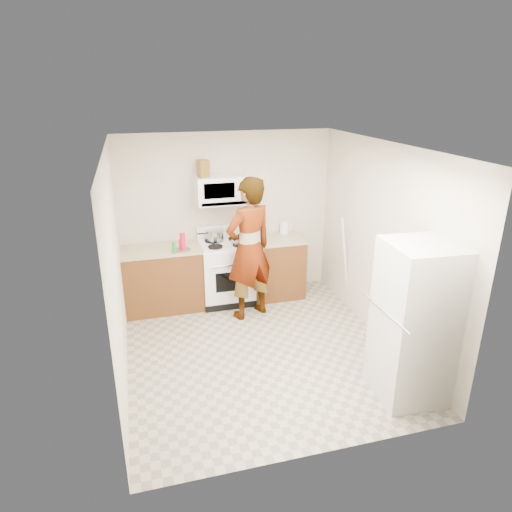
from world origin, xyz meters
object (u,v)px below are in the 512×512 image
object	(u,v)px
kettle	(284,228)
fridge	(415,322)
gas_range	(226,271)
person	(249,249)
microwave	(222,190)
saucepan	(215,235)

from	to	relation	value
kettle	fridge	bearing A→B (deg)	-78.81
gas_range	person	world-z (taller)	person
person	microwave	bearing A→B (deg)	-94.02
gas_range	microwave	distance (m)	1.22
microwave	person	xyz separation A→B (m)	(0.22, -0.67, -0.70)
gas_range	kettle	world-z (taller)	gas_range
gas_range	fridge	xyz separation A→B (m)	(1.41, -2.71, 0.36)
gas_range	kettle	distance (m)	1.14
person	fridge	size ratio (longest dim) A/B	1.18
person	saucepan	world-z (taller)	person
microwave	saucepan	size ratio (longest dim) A/B	3.08
microwave	fridge	distance (m)	3.28
microwave	kettle	size ratio (longest dim) A/B	4.62
gas_range	person	xyz separation A→B (m)	(0.22, -0.54, 0.52)
gas_range	saucepan	bearing A→B (deg)	134.28
gas_range	kettle	size ratio (longest dim) A/B	6.86
kettle	saucepan	bearing A→B (deg)	-172.98
fridge	gas_range	bearing A→B (deg)	121.17
fridge	kettle	size ratio (longest dim) A/B	10.33
person	saucepan	xyz separation A→B (m)	(-0.34, 0.67, 0.02)
gas_range	kettle	bearing A→B (deg)	12.12
kettle	person	bearing A→B (deg)	-132.45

